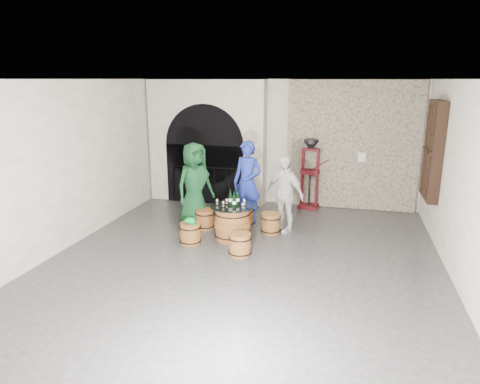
% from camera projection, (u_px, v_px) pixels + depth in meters
% --- Properties ---
extents(ground, '(8.00, 8.00, 0.00)m').
position_uv_depth(ground, '(243.00, 263.00, 7.69)').
color(ground, '#2F2F31').
rests_on(ground, ground).
extents(wall_back, '(8.00, 0.00, 8.00)m').
position_uv_depth(wall_back, '(280.00, 143.00, 11.03)').
color(wall_back, silver).
rests_on(wall_back, ground).
extents(wall_front, '(8.00, 0.00, 8.00)m').
position_uv_depth(wall_front, '(126.00, 279.00, 3.54)').
color(wall_front, silver).
rests_on(wall_front, ground).
extents(wall_left, '(0.00, 8.00, 8.00)m').
position_uv_depth(wall_left, '(64.00, 166.00, 8.12)').
color(wall_left, silver).
rests_on(wall_left, ground).
extents(wall_right, '(0.00, 8.00, 8.00)m').
position_uv_depth(wall_right, '(468.00, 189.00, 6.45)').
color(wall_right, silver).
rests_on(wall_right, ground).
extents(ceiling, '(8.00, 8.00, 0.00)m').
position_uv_depth(ceiling, '(243.00, 79.00, 6.87)').
color(ceiling, beige).
rests_on(ceiling, wall_back).
extents(stone_facing_panel, '(3.20, 0.12, 3.18)m').
position_uv_depth(stone_facing_panel, '(352.00, 146.00, 10.54)').
color(stone_facing_panel, '#9C947D').
rests_on(stone_facing_panel, ground).
extents(arched_opening, '(3.10, 0.60, 3.19)m').
position_uv_depth(arched_opening, '(207.00, 143.00, 11.24)').
color(arched_opening, silver).
rests_on(arched_opening, ground).
extents(shuttered_window, '(0.23, 1.10, 2.00)m').
position_uv_depth(shuttered_window, '(433.00, 150.00, 8.67)').
color(shuttered_window, black).
rests_on(shuttered_window, wall_right).
extents(barrel_table, '(0.91, 0.91, 0.71)m').
position_uv_depth(barrel_table, '(232.00, 223.00, 8.77)').
color(barrel_table, '#935D2A').
rests_on(barrel_table, ground).
extents(barrel_stool_left, '(0.44, 0.44, 0.44)m').
position_uv_depth(barrel_stool_left, '(205.00, 219.00, 9.41)').
color(barrel_stool_left, '#935D2A').
rests_on(barrel_stool_left, ground).
extents(barrel_stool_far, '(0.44, 0.44, 0.44)m').
position_uv_depth(barrel_stool_far, '(245.00, 216.00, 9.61)').
color(barrel_stool_far, '#935D2A').
rests_on(barrel_stool_far, ground).
extents(barrel_stool_right, '(0.44, 0.44, 0.44)m').
position_uv_depth(barrel_stool_right, '(271.00, 223.00, 9.14)').
color(barrel_stool_right, '#935D2A').
rests_on(barrel_stool_right, ground).
extents(barrel_stool_near_right, '(0.44, 0.44, 0.44)m').
position_uv_depth(barrel_stool_near_right, '(240.00, 245.00, 7.96)').
color(barrel_stool_near_right, '#935D2A').
rests_on(barrel_stool_near_right, ground).
extents(barrel_stool_near_left, '(0.44, 0.44, 0.44)m').
position_uv_depth(barrel_stool_near_left, '(190.00, 233.00, 8.53)').
color(barrel_stool_near_left, '#935D2A').
rests_on(barrel_stool_near_left, ground).
extents(green_cap, '(0.26, 0.22, 0.12)m').
position_uv_depth(green_cap, '(190.00, 221.00, 8.46)').
color(green_cap, '#0C8B34').
rests_on(green_cap, barrel_stool_near_left).
extents(person_green, '(1.00, 1.09, 1.87)m').
position_uv_depth(person_green, '(195.00, 185.00, 9.45)').
color(person_green, '#103B1D').
rests_on(person_green, ground).
extents(person_blue, '(0.78, 0.61, 1.89)m').
position_uv_depth(person_blue, '(248.00, 182.00, 9.62)').
color(person_blue, navy).
rests_on(person_blue, ground).
extents(person_white, '(1.05, 0.84, 1.66)m').
position_uv_depth(person_white, '(284.00, 194.00, 9.10)').
color(person_white, silver).
rests_on(person_white, ground).
extents(wine_bottle_left, '(0.08, 0.08, 0.32)m').
position_uv_depth(wine_bottle_left, '(230.00, 198.00, 8.72)').
color(wine_bottle_left, black).
rests_on(wine_bottle_left, barrel_table).
extents(wine_bottle_center, '(0.08, 0.08, 0.32)m').
position_uv_depth(wine_bottle_center, '(234.00, 201.00, 8.54)').
color(wine_bottle_center, black).
rests_on(wine_bottle_center, barrel_table).
extents(wine_bottle_right, '(0.08, 0.08, 0.32)m').
position_uv_depth(wine_bottle_right, '(237.00, 198.00, 8.73)').
color(wine_bottle_right, black).
rests_on(wine_bottle_right, barrel_table).
extents(tasting_glass_a, '(0.05, 0.05, 0.10)m').
position_uv_depth(tasting_glass_a, '(223.00, 204.00, 8.66)').
color(tasting_glass_a, '#C26725').
rests_on(tasting_glass_a, barrel_table).
extents(tasting_glass_b, '(0.05, 0.05, 0.10)m').
position_uv_depth(tasting_glass_b, '(244.00, 202.00, 8.76)').
color(tasting_glass_b, '#C26725').
rests_on(tasting_glass_b, barrel_table).
extents(tasting_glass_c, '(0.05, 0.05, 0.10)m').
position_uv_depth(tasting_glass_c, '(227.00, 201.00, 8.83)').
color(tasting_glass_c, '#C26725').
rests_on(tasting_glass_c, barrel_table).
extents(tasting_glass_d, '(0.05, 0.05, 0.10)m').
position_uv_depth(tasting_glass_d, '(244.00, 201.00, 8.82)').
color(tasting_glass_d, '#C26725').
rests_on(tasting_glass_d, barrel_table).
extents(tasting_glass_e, '(0.05, 0.05, 0.10)m').
position_uv_depth(tasting_glass_e, '(243.00, 206.00, 8.53)').
color(tasting_glass_e, '#C26725').
rests_on(tasting_glass_e, barrel_table).
extents(tasting_glass_f, '(0.05, 0.05, 0.10)m').
position_uv_depth(tasting_glass_f, '(217.00, 202.00, 8.80)').
color(tasting_glass_f, '#C26725').
rests_on(tasting_glass_f, barrel_table).
extents(side_barrel, '(0.48, 0.48, 0.63)m').
position_uv_depth(side_barrel, '(244.00, 198.00, 10.68)').
color(side_barrel, '#935D2A').
rests_on(side_barrel, ground).
extents(corking_press, '(0.74, 0.46, 1.76)m').
position_uv_depth(corking_press, '(310.00, 169.00, 10.70)').
color(corking_press, '#4E0D17').
rests_on(corking_press, ground).
extents(control_box, '(0.18, 0.10, 0.22)m').
position_uv_depth(control_box, '(362.00, 157.00, 10.47)').
color(control_box, silver).
rests_on(control_box, wall_back).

